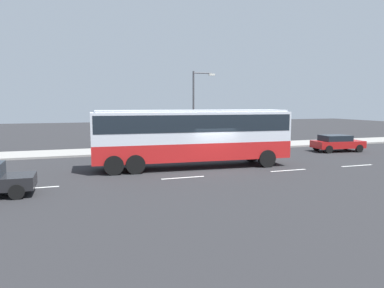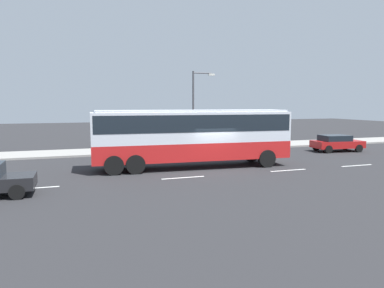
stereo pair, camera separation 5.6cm
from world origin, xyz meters
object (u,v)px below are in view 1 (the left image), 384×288
object	(u,v)px
coach_bus	(193,132)
car_red_compact	(337,143)
pedestrian_near_curb	(254,136)
street_lamp	(196,104)

from	to	relation	value
coach_bus	car_red_compact	xyz separation A→B (m)	(13.88, 3.33, -1.48)
car_red_compact	pedestrian_near_curb	bearing A→B (deg)	149.73
coach_bus	pedestrian_near_curb	bearing A→B (deg)	45.22
pedestrian_near_curb	street_lamp	world-z (taller)	street_lamp
street_lamp	car_red_compact	bearing A→B (deg)	-20.72
pedestrian_near_curb	street_lamp	bearing A→B (deg)	69.05
car_red_compact	pedestrian_near_curb	world-z (taller)	pedestrian_near_curb
car_red_compact	street_lamp	xyz separation A→B (m)	(-11.00, 4.16, 3.19)
pedestrian_near_curb	street_lamp	xyz separation A→B (m)	(-5.44, 0.04, 2.80)
coach_bus	street_lamp	xyz separation A→B (m)	(2.88, 7.49, 1.71)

